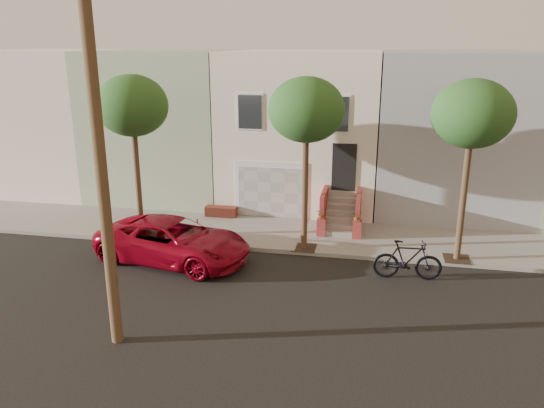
# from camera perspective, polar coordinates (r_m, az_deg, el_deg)

# --- Properties ---
(ground) EXTENTS (90.00, 90.00, 0.00)m
(ground) POSITION_cam_1_polar(r_m,az_deg,el_deg) (16.68, -1.84, -9.87)
(ground) COLOR black
(ground) RESTS_ON ground
(sidewalk) EXTENTS (40.00, 3.70, 0.15)m
(sidewalk) POSITION_cam_1_polar(r_m,az_deg,el_deg) (21.46, 1.32, -3.31)
(sidewalk) COLOR gray
(sidewalk) RESTS_ON ground
(house_row) EXTENTS (33.10, 11.70, 7.00)m
(house_row) POSITION_cam_1_polar(r_m,az_deg,el_deg) (26.18, 3.57, 8.49)
(house_row) COLOR beige
(house_row) RESTS_ON sidewalk
(tree_left) EXTENTS (2.70, 2.57, 6.30)m
(tree_left) POSITION_cam_1_polar(r_m,az_deg,el_deg) (20.53, -14.85, 10.11)
(tree_left) COLOR #2D2116
(tree_left) RESTS_ON sidewalk
(tree_mid) EXTENTS (2.70, 2.57, 6.30)m
(tree_mid) POSITION_cam_1_polar(r_m,az_deg,el_deg) (18.67, 3.74, 9.98)
(tree_mid) COLOR #2D2116
(tree_mid) RESTS_ON sidewalk
(tree_right) EXTENTS (2.70, 2.57, 6.30)m
(tree_right) POSITION_cam_1_polar(r_m,az_deg,el_deg) (18.79, 20.83, 8.96)
(tree_right) COLOR #2D2116
(tree_right) RESTS_ON sidewalk
(pickup_truck) EXTENTS (5.94, 3.54, 1.55)m
(pickup_truck) POSITION_cam_1_polar(r_m,az_deg,el_deg) (19.20, -10.59, -3.91)
(pickup_truck) COLOR maroon
(pickup_truck) RESTS_ON ground
(motorcycle) EXTENTS (2.28, 0.75, 1.35)m
(motorcycle) POSITION_cam_1_polar(r_m,az_deg,el_deg) (18.08, 14.41, -5.87)
(motorcycle) COLOR black
(motorcycle) RESTS_ON ground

